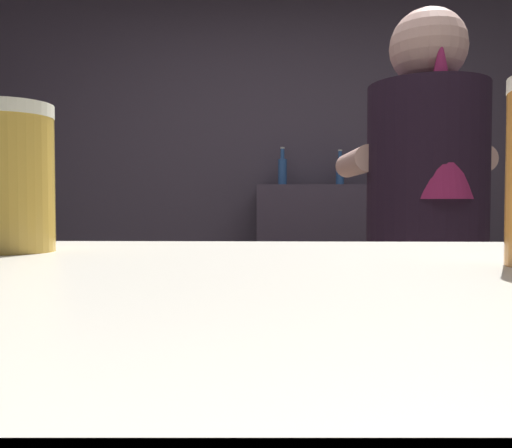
# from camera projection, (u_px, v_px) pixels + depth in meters

# --- Properties ---
(wall_back) EXTENTS (5.20, 0.10, 2.70)m
(wall_back) POSITION_uv_depth(u_px,v_px,m) (287.00, 169.00, 3.60)
(wall_back) COLOR #4B4151
(wall_back) RESTS_ON ground
(prep_counter) EXTENTS (2.10, 0.60, 0.90)m
(prep_counter) POSITION_uv_depth(u_px,v_px,m) (391.00, 378.00, 1.99)
(prep_counter) COLOR #4D4035
(prep_counter) RESTS_ON ground
(back_shelf) EXTENTS (0.93, 0.36, 1.23)m
(back_shelf) POSITION_uv_depth(u_px,v_px,m) (330.00, 282.00, 3.34)
(back_shelf) COLOR #3E3444
(back_shelf) RESTS_ON ground
(bartender) EXTENTS (0.44, 0.52, 1.67)m
(bartender) POSITION_uv_depth(u_px,v_px,m) (426.00, 254.00, 1.52)
(bartender) COLOR #2B2641
(bartender) RESTS_ON ground
(mixing_bowl) EXTENTS (0.21, 0.21, 0.06)m
(mixing_bowl) POSITION_uv_depth(u_px,v_px,m) (187.00, 255.00, 1.89)
(mixing_bowl) COLOR #CB5A38
(mixing_bowl) RESTS_ON prep_counter
(chefs_knife) EXTENTS (0.24, 0.10, 0.01)m
(chefs_knife) POSITION_uv_depth(u_px,v_px,m) (471.00, 261.00, 1.92)
(chefs_knife) COLOR silver
(chefs_knife) RESTS_ON prep_counter
(pint_glass_far) EXTENTS (0.08, 0.08, 0.14)m
(pint_glass_far) POSITION_uv_depth(u_px,v_px,m) (12.00, 178.00, 0.49)
(pint_glass_far) COLOR gold
(pint_glass_far) RESTS_ON bar_counter
(bottle_soy) EXTENTS (0.05, 0.05, 0.23)m
(bottle_soy) POSITION_uv_depth(u_px,v_px,m) (340.00, 172.00, 3.34)
(bottle_soy) COLOR #315C9D
(bottle_soy) RESTS_ON back_shelf
(bottle_vinegar) EXTENTS (0.06, 0.06, 0.25)m
(bottle_vinegar) POSITION_uv_depth(u_px,v_px,m) (282.00, 171.00, 3.37)
(bottle_vinegar) COLOR #2F5A9D
(bottle_vinegar) RESTS_ON back_shelf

